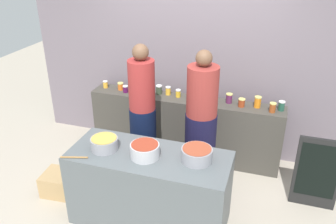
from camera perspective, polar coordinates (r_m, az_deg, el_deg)
ground at (r=4.41m, az=-1.44°, el=-14.30°), size 12.00×12.00×0.00m
storefront_wall at (r=4.94m, az=3.99°, el=10.09°), size 4.80×0.12×3.00m
display_shelf at (r=5.02m, az=2.64°, el=-2.54°), size 2.70×0.36×0.90m
prep_table at (r=3.92m, az=-2.99°, el=-12.21°), size 1.70×0.70×0.86m
preserve_jar_0 at (r=5.25m, az=-10.12°, el=4.44°), size 0.07×0.07×0.10m
preserve_jar_1 at (r=5.14m, az=-7.70°, el=4.18°), size 0.08×0.08×0.11m
preserve_jar_2 at (r=5.04m, az=-6.92°, el=3.73°), size 0.07×0.07×0.10m
preserve_jar_3 at (r=4.92m, az=-3.61°, el=3.56°), size 0.09×0.09×0.14m
preserve_jar_4 at (r=4.95m, az=-1.47°, el=3.66°), size 0.09×0.09×0.13m
preserve_jar_5 at (r=4.93m, az=0.02°, el=3.49°), size 0.08×0.08×0.12m
preserve_jar_6 at (r=4.85m, az=1.66°, el=3.06°), size 0.07×0.07×0.11m
preserve_jar_7 at (r=4.76m, az=4.11°, el=2.49°), size 0.09×0.09×0.11m
preserve_jar_8 at (r=4.73m, az=5.60°, el=2.43°), size 0.09×0.09×0.13m
preserve_jar_9 at (r=4.66m, az=7.06°, el=2.07°), size 0.08×0.08×0.14m
preserve_jar_10 at (r=4.74m, az=9.88°, el=2.22°), size 0.09×0.09×0.13m
preserve_jar_11 at (r=4.66m, az=11.85°, el=1.50°), size 0.09×0.09×0.11m
preserve_jar_12 at (r=4.68m, az=14.34°, el=1.60°), size 0.09×0.09×0.15m
preserve_jar_13 at (r=4.60m, az=16.61°, el=0.70°), size 0.08×0.08×0.13m
preserve_jar_14 at (r=4.69m, az=17.93°, el=0.97°), size 0.08×0.08×0.13m
cooking_pot_left at (r=3.79m, az=-10.28°, el=-5.05°), size 0.29×0.29×0.13m
cooking_pot_center at (r=3.61m, az=-3.77°, el=-6.26°), size 0.30×0.30×0.15m
cooking_pot_right at (r=3.55m, az=4.69°, el=-6.89°), size 0.32×0.32×0.14m
wooden_spoon at (r=3.74m, az=-14.99°, el=-7.11°), size 0.28×0.10×0.02m
cook_with_tongs at (r=4.40m, az=-4.10°, el=-1.45°), size 0.33×0.33×1.81m
cook_in_cap at (r=4.30m, az=5.34°, el=-2.52°), size 0.39×0.39×1.78m
bread_crate at (r=4.66m, az=-16.87°, el=-10.98°), size 0.47×0.39×0.28m
chalkboard_sign at (r=4.42m, az=23.05°, el=-9.16°), size 0.51×0.05×0.91m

